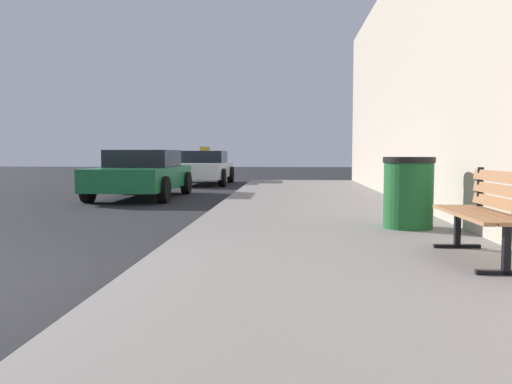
{
  "coord_description": "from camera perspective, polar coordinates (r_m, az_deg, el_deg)",
  "views": [
    {
      "loc": [
        3.44,
        -4.24,
        1.2
      ],
      "look_at": [
        2.98,
        3.19,
        0.64
      ],
      "focal_mm": 36.86,
      "sensor_mm": 36.0,
      "label": 1
    }
  ],
  "objects": [
    {
      "name": "bench",
      "position": [
        5.58,
        24.0,
        -1.62
      ],
      "size": [
        0.51,
        1.53,
        0.89
      ],
      "rotation": [
        0.0,
        0.0,
        0.01
      ],
      "color": "#9E6B42",
      "rests_on": "sidewalk"
    },
    {
      "name": "sidewalk",
      "position": [
        4.42,
        10.9,
        -10.5
      ],
      "size": [
        4.0,
        32.0,
        0.15
      ],
      "primitive_type": "cube",
      "color": "gray",
      "rests_on": "ground_plane"
    },
    {
      "name": "trash_bin",
      "position": [
        7.6,
        16.2,
        -0.03
      ],
      "size": [
        0.71,
        0.71,
        0.99
      ],
      "color": "#195926",
      "rests_on": "sidewalk"
    },
    {
      "name": "car_green",
      "position": [
        14.27,
        -12.26,
        1.98
      ],
      "size": [
        2.06,
        4.31,
        1.27
      ],
      "rotation": [
        0.0,
        0.0,
        3.14
      ],
      "color": "#196638",
      "rests_on": "ground_plane"
    },
    {
      "name": "car_white",
      "position": [
        20.08,
        -5.64,
        2.69
      ],
      "size": [
        1.95,
        4.18,
        1.43
      ],
      "rotation": [
        0.0,
        0.0,
        3.14
      ],
      "color": "white",
      "rests_on": "ground_plane"
    }
  ]
}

